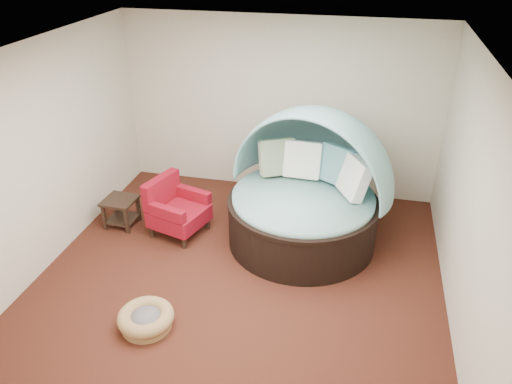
% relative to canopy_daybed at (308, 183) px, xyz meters
% --- Properties ---
extents(floor, '(5.00, 5.00, 0.00)m').
position_rel_canopy_daybed_xyz_m(floor, '(-0.67, -1.06, -0.87)').
color(floor, '#491E14').
rests_on(floor, ground).
extents(wall_back, '(5.00, 0.00, 5.00)m').
position_rel_canopy_daybed_xyz_m(wall_back, '(-0.67, 1.44, 0.53)').
color(wall_back, beige).
rests_on(wall_back, floor).
extents(wall_front, '(5.00, 0.00, 5.00)m').
position_rel_canopy_daybed_xyz_m(wall_front, '(-0.67, -3.56, 0.53)').
color(wall_front, beige).
rests_on(wall_front, floor).
extents(wall_left, '(0.00, 5.00, 5.00)m').
position_rel_canopy_daybed_xyz_m(wall_left, '(-3.17, -1.06, 0.53)').
color(wall_left, beige).
rests_on(wall_left, floor).
extents(wall_right, '(0.00, 5.00, 5.00)m').
position_rel_canopy_daybed_xyz_m(wall_right, '(1.83, -1.06, 0.53)').
color(wall_right, beige).
rests_on(wall_right, floor).
extents(ceiling, '(5.00, 5.00, 0.00)m').
position_rel_canopy_daybed_xyz_m(ceiling, '(-0.67, -1.06, 1.93)').
color(ceiling, white).
rests_on(ceiling, wall_back).
extents(canopy_daybed, '(2.60, 2.55, 1.88)m').
position_rel_canopy_daybed_xyz_m(canopy_daybed, '(0.00, 0.00, 0.00)').
color(canopy_daybed, black).
rests_on(canopy_daybed, floor).
extents(pet_basket, '(0.70, 0.70, 0.22)m').
position_rel_canopy_daybed_xyz_m(pet_basket, '(-1.46, -2.18, -0.76)').
color(pet_basket, '#9B7346').
rests_on(pet_basket, floor).
extents(red_armchair, '(0.88, 0.88, 0.83)m').
position_rel_canopy_daybed_xyz_m(red_armchair, '(-1.82, -0.28, -0.49)').
color(red_armchair, black).
rests_on(red_armchair, floor).
extents(side_table, '(0.47, 0.47, 0.43)m').
position_rel_canopy_daybed_xyz_m(side_table, '(-2.67, -0.29, -0.59)').
color(side_table, black).
rests_on(side_table, floor).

